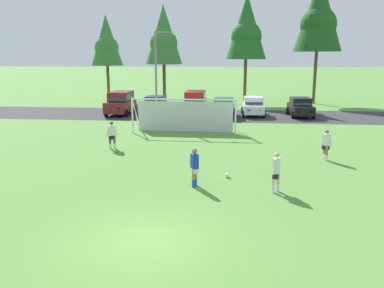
# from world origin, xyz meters

# --- Properties ---
(ground_plane) EXTENTS (400.00, 400.00, 0.00)m
(ground_plane) POSITION_xyz_m (0.00, 15.00, 0.00)
(ground_plane) COLOR #598C3D
(parking_lot_strip) EXTENTS (52.00, 8.40, 0.01)m
(parking_lot_strip) POSITION_xyz_m (0.00, 26.35, 0.00)
(parking_lot_strip) COLOR #333335
(parking_lot_strip) RESTS_ON ground
(soccer_ball) EXTENTS (0.22, 0.22, 0.22)m
(soccer_ball) POSITION_xyz_m (2.25, 6.67, 0.11)
(soccer_ball) COLOR white
(soccer_ball) RESTS_ON ground
(soccer_goal) EXTENTS (7.45, 2.05, 2.57)m
(soccer_goal) POSITION_xyz_m (-1.02, 17.61, 1.29)
(soccer_goal) COLOR white
(soccer_goal) RESTS_ON ground
(player_striker_near) EXTENTS (0.38, 0.70, 1.64)m
(player_striker_near) POSITION_xyz_m (4.21, 4.91, 0.82)
(player_striker_near) COLOR beige
(player_striker_near) RESTS_ON ground
(player_midfield_center) EXTENTS (0.59, 0.58, 1.64)m
(player_midfield_center) POSITION_xyz_m (-4.65, 11.79, 0.82)
(player_midfield_center) COLOR brown
(player_midfield_center) RESTS_ON ground
(player_defender_far) EXTENTS (0.38, 0.73, 1.64)m
(player_defender_far) POSITION_xyz_m (0.89, 5.29, 0.82)
(player_defender_far) COLOR #936B4C
(player_defender_far) RESTS_ON ground
(player_winger_left) EXTENTS (0.60, 0.57, 1.64)m
(player_winger_left) POSITION_xyz_m (7.34, 10.31, 0.82)
(player_winger_left) COLOR #936B4C
(player_winger_left) RESTS_ON ground
(parked_car_slot_far_left) EXTENTS (2.20, 4.63, 2.16)m
(parked_car_slot_far_left) POSITION_xyz_m (-8.12, 25.92, 1.11)
(parked_car_slot_far_left) COLOR maroon
(parked_car_slot_far_left) RESTS_ON ground
(parked_car_slot_left) EXTENTS (2.21, 4.29, 1.72)m
(parked_car_slot_left) POSITION_xyz_m (-4.88, 26.44, 0.88)
(parked_car_slot_left) COLOR navy
(parked_car_slot_left) RESTS_ON ground
(parked_car_slot_center_left) EXTENTS (2.18, 4.62, 2.16)m
(parked_car_slot_center_left) POSITION_xyz_m (-1.16, 27.07, 1.11)
(parked_car_slot_center_left) COLOR red
(parked_car_slot_center_left) RESTS_ON ground
(parked_car_slot_center) EXTENTS (2.16, 4.27, 1.72)m
(parked_car_slot_center) POSITION_xyz_m (1.59, 25.21, 0.88)
(parked_car_slot_center) COLOR #194C2D
(parked_car_slot_center) RESTS_ON ground
(parked_car_slot_center_right) EXTENTS (2.11, 4.24, 1.72)m
(parked_car_slot_center_right) POSITION_xyz_m (4.30, 26.53, 0.88)
(parked_car_slot_center_right) COLOR silver
(parked_car_slot_center_right) RESTS_ON ground
(parked_car_slot_right) EXTENTS (2.15, 4.26, 1.72)m
(parked_car_slot_right) POSITION_xyz_m (8.58, 26.27, 0.88)
(parked_car_slot_right) COLOR black
(parked_car_slot_right) RESTS_ON ground
(tree_left_edge) EXTENTS (3.88, 3.88, 10.36)m
(tree_left_edge) POSITION_xyz_m (-13.13, 38.05, 7.12)
(tree_left_edge) COLOR brown
(tree_left_edge) RESTS_ON ground
(tree_mid_left) EXTENTS (4.10, 4.10, 10.94)m
(tree_mid_left) POSITION_xyz_m (-5.35, 34.08, 7.52)
(tree_mid_left) COLOR brown
(tree_mid_left) RESTS_ON ground
(tree_center_back) EXTENTS (4.59, 4.59, 12.24)m
(tree_center_back) POSITION_xyz_m (3.77, 36.17, 8.42)
(tree_center_back) COLOR brown
(tree_center_back) RESTS_ON ground
(tree_mid_right) EXTENTS (5.37, 5.37, 14.31)m
(tree_mid_right) POSITION_xyz_m (11.79, 37.05, 9.85)
(tree_mid_right) COLOR brown
(tree_mid_right) RESTS_ON ground
(street_lamp) EXTENTS (2.00, 0.32, 7.37)m
(street_lamp) POSITION_xyz_m (-3.73, 21.86, 3.82)
(street_lamp) COLOR slate
(street_lamp) RESTS_ON ground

